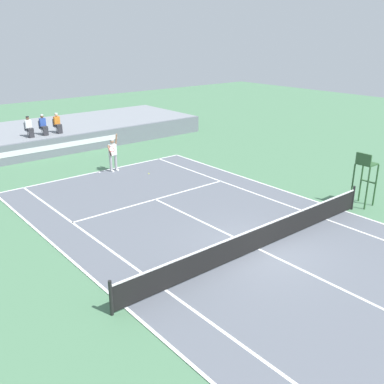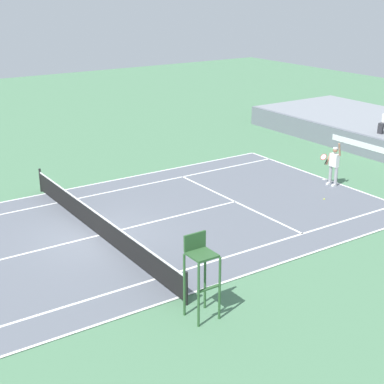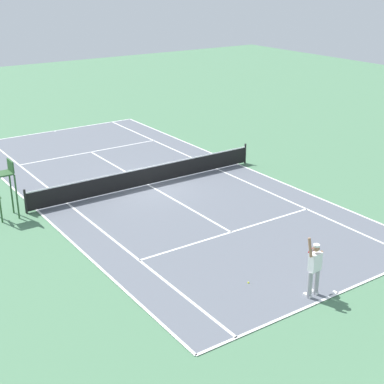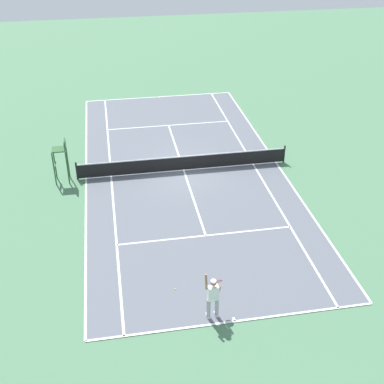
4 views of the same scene
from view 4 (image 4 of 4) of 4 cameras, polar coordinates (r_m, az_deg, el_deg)
ground_plane at (r=28.95m, az=-0.94°, el=2.43°), size 80.00×80.00×0.00m
court at (r=28.94m, az=-0.94°, el=2.44°), size 11.08×23.88×0.03m
net at (r=28.70m, az=-0.95°, el=3.34°), size 11.98×0.10×1.07m
tennis_player at (r=19.03m, az=2.38°, el=-11.73°), size 0.76×0.66×2.08m
tennis_ball at (r=20.76m, az=-1.90°, el=-10.88°), size 0.07×0.07×0.07m
umpire_chair at (r=28.08m, az=-14.53°, el=3.99°), size 0.77×0.77×2.44m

